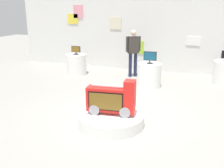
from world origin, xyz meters
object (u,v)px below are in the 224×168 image
object	(u,v)px
novelty_firetruck_tv	(112,100)
display_pedestal_center_rear	(76,64)
tv_on_right_rear	(150,57)
tv_on_center_rear	(76,50)
display_pedestal_right_rear	(149,75)
main_display_pedestal	(111,119)
shopper_browsing_near_truck	(133,50)

from	to	relation	value
novelty_firetruck_tv	display_pedestal_center_rear	bearing A→B (deg)	125.84
display_pedestal_center_rear	tv_on_right_rear	xyz separation A→B (m)	(2.96, -0.72, 0.59)
tv_on_center_rear	display_pedestal_right_rear	bearing A→B (deg)	-13.59
main_display_pedestal	display_pedestal_center_rear	bearing A→B (deg)	125.68
display_pedestal_right_rear	novelty_firetruck_tv	bearing A→B (deg)	-93.97
main_display_pedestal	shopper_browsing_near_truck	xyz separation A→B (m)	(-0.59, 4.13, 0.87)
display_pedestal_right_rear	shopper_browsing_near_truck	distance (m)	1.47
display_pedestal_right_rear	tv_on_right_rear	xyz separation A→B (m)	(-0.00, -0.00, 0.59)
display_pedestal_right_rear	display_pedestal_center_rear	bearing A→B (deg)	166.34
display_pedestal_center_rear	display_pedestal_right_rear	bearing A→B (deg)	-13.66
novelty_firetruck_tv	display_pedestal_right_rear	xyz separation A→B (m)	(0.21, 3.08, -0.19)
main_display_pedestal	display_pedestal_center_rear	distance (m)	4.68
main_display_pedestal	tv_on_center_rear	xyz separation A→B (m)	(-2.72, 3.79, 0.79)
tv_on_center_rear	display_pedestal_right_rear	distance (m)	3.09
display_pedestal_center_rear	tv_on_right_rear	distance (m)	3.10
main_display_pedestal	tv_on_center_rear	world-z (taller)	tv_on_center_rear
novelty_firetruck_tv	tv_on_center_rear	distance (m)	4.69
display_pedestal_center_rear	display_pedestal_right_rear	world-z (taller)	same
novelty_firetruck_tv	tv_on_center_rear	size ratio (longest dim) A/B	2.89
main_display_pedestal	display_pedestal_right_rear	distance (m)	3.09
novelty_firetruck_tv	shopper_browsing_near_truck	bearing A→B (deg)	98.35
shopper_browsing_near_truck	tv_on_right_rear	bearing A→B (deg)	-52.24
tv_on_center_rear	display_pedestal_right_rear	xyz separation A→B (m)	(2.96, -0.71, -0.54)
novelty_firetruck_tv	display_pedestal_right_rear	distance (m)	3.09
tv_on_center_rear	novelty_firetruck_tv	bearing A→B (deg)	-54.14
main_display_pedestal	display_pedestal_center_rear	world-z (taller)	display_pedestal_center_rear
display_pedestal_center_rear	tv_on_center_rear	bearing A→B (deg)	-87.67
novelty_firetruck_tv	tv_on_center_rear	world-z (taller)	tv_on_center_rear
shopper_browsing_near_truck	display_pedestal_right_rear	bearing A→B (deg)	-52.12
novelty_firetruck_tv	tv_on_right_rear	size ratio (longest dim) A/B	2.60
main_display_pedestal	novelty_firetruck_tv	distance (m)	0.44
display_pedestal_right_rear	shopper_browsing_near_truck	bearing A→B (deg)	127.88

